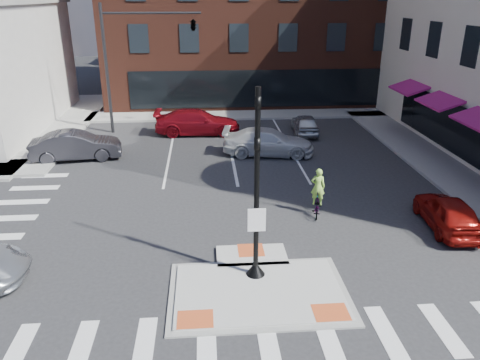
{
  "coord_description": "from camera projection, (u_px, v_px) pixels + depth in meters",
  "views": [
    {
      "loc": [
        -1.49,
        -12.3,
        8.43
      ],
      "look_at": [
        -0.23,
        3.84,
        2.0
      ],
      "focal_mm": 35.0,
      "sensor_mm": 36.0,
      "label": 1
    }
  ],
  "objects": [
    {
      "name": "mast_arm_signal",
      "position": [
        169.0,
        33.0,
        28.75
      ],
      "size": [
        6.1,
        2.24,
        8.0
      ],
      "color": "black",
      "rests_on": "ground"
    },
    {
      "name": "sidewalk_e",
      "position": [
        439.0,
        165.0,
        24.64
      ],
      "size": [
        3.0,
        24.0,
        0.15
      ],
      "primitive_type": "cube",
      "color": "gray",
      "rests_on": "ground"
    },
    {
      "name": "bg_car_red",
      "position": [
        198.0,
        122.0,
        30.14
      ],
      "size": [
        5.5,
        2.36,
        1.58
      ],
      "primitive_type": "imported",
      "rotation": [
        0.0,
        0.0,
        1.54
      ],
      "color": "maroon",
      "rests_on": "ground"
    },
    {
      "name": "ground",
      "position": [
        257.0,
        284.0,
        14.61
      ],
      "size": [
        120.0,
        120.0,
        0.0
      ],
      "primitive_type": "plane",
      "color": "#28282B",
      "rests_on": "ground"
    },
    {
      "name": "building_far_right",
      "position": [
        279.0,
        14.0,
        63.09
      ],
      "size": [
        12.0,
        12.0,
        12.0
      ],
      "primitive_type": "cube",
      "color": "brown",
      "rests_on": "ground"
    },
    {
      "name": "refuge_island",
      "position": [
        258.0,
        288.0,
        14.36
      ],
      "size": [
        5.4,
        4.65,
        0.13
      ],
      "color": "gray",
      "rests_on": "ground"
    },
    {
      "name": "red_sedan",
      "position": [
        448.0,
        212.0,
        17.91
      ],
      "size": [
        1.87,
        4.0,
        1.32
      ],
      "primitive_type": "imported",
      "rotation": [
        0.0,
        0.0,
        3.06
      ],
      "color": "#9C130E",
      "rests_on": "ground"
    },
    {
      "name": "bg_car_silver",
      "position": [
        305.0,
        124.0,
        30.24
      ],
      "size": [
        1.75,
        3.85,
        1.28
      ],
      "primitive_type": "imported",
      "rotation": [
        0.0,
        0.0,
        3.08
      ],
      "color": "#B9BCC1",
      "rests_on": "ground"
    },
    {
      "name": "cyclist",
      "position": [
        317.0,
        199.0,
        19.03
      ],
      "size": [
        0.89,
        1.63,
        2.01
      ],
      "rotation": [
        0.0,
        0.0,
        2.9
      ],
      "color": "#3F3F44",
      "rests_on": "ground"
    },
    {
      "name": "white_pickup",
      "position": [
        268.0,
        142.0,
        26.22
      ],
      "size": [
        5.33,
        2.81,
        1.47
      ],
      "primitive_type": "imported",
      "rotation": [
        0.0,
        0.0,
        1.42
      ],
      "color": "silver",
      "rests_on": "ground"
    },
    {
      "name": "sidewalk_n",
      "position": [
        264.0,
        114.0,
        35.19
      ],
      "size": [
        26.0,
        3.0,
        0.15
      ],
      "primitive_type": "cube",
      "color": "gray",
      "rests_on": "ground"
    },
    {
      "name": "building_far_left",
      "position": [
        182.0,
        23.0,
        60.66
      ],
      "size": [
        10.0,
        12.0,
        10.0
      ],
      "primitive_type": "cube",
      "color": "slate",
      "rests_on": "ground"
    },
    {
      "name": "bg_car_dark",
      "position": [
        76.0,
        146.0,
        25.43
      ],
      "size": [
        4.94,
        2.31,
        1.57
      ],
      "primitive_type": "imported",
      "rotation": [
        0.0,
        0.0,
        1.71
      ],
      "color": "#2B2A30",
      "rests_on": "ground"
    },
    {
      "name": "building_n",
      "position": [
        251.0,
        2.0,
        41.6
      ],
      "size": [
        24.4,
        18.4,
        15.5
      ],
      "color": "#492117",
      "rests_on": "ground"
    },
    {
      "name": "signal_pole",
      "position": [
        256.0,
        211.0,
        14.11
      ],
      "size": [
        0.6,
        0.6,
        5.98
      ],
      "color": "black",
      "rests_on": "refuge_island"
    }
  ]
}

